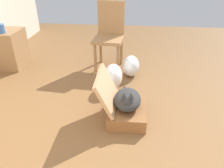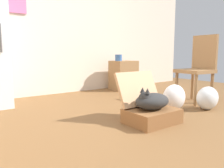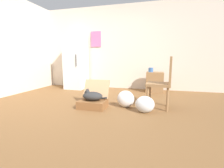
{
  "view_description": "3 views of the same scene",
  "coord_description": "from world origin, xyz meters",
  "px_view_note": "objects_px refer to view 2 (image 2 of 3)",
  "views": [
    {
      "loc": [
        -1.81,
        -0.04,
        1.5
      ],
      "look_at": [
        0.17,
        0.15,
        0.35
      ],
      "focal_mm": 34.58,
      "sensor_mm": 36.0,
      "label": 1
    },
    {
      "loc": [
        -1.61,
        -1.6,
        0.72
      ],
      "look_at": [
        -0.06,
        0.49,
        0.36
      ],
      "focal_mm": 36.12,
      "sensor_mm": 36.0,
      "label": 2
    },
    {
      "loc": [
        1.2,
        -2.78,
        0.94
      ],
      "look_at": [
        0.29,
        0.6,
        0.38
      ],
      "focal_mm": 25.18,
      "sensor_mm": 36.0,
      "label": 3
    }
  ],
  "objects_px": {
    "suitcase_base": "(152,116)",
    "plastic_bag_clear": "(207,98)",
    "chair": "(198,66)",
    "vase_tall": "(119,58)",
    "cat": "(152,101)",
    "plastic_bag_white": "(174,97)",
    "side_table": "(124,75)"
  },
  "relations": [
    {
      "from": "side_table",
      "to": "cat",
      "type": "bearing_deg",
      "value": -121.9
    },
    {
      "from": "plastic_bag_white",
      "to": "chair",
      "type": "bearing_deg",
      "value": 9.73
    },
    {
      "from": "vase_tall",
      "to": "suitcase_base",
      "type": "bearing_deg",
      "value": -118.82
    },
    {
      "from": "cat",
      "to": "chair",
      "type": "relative_size",
      "value": 0.48
    },
    {
      "from": "suitcase_base",
      "to": "chair",
      "type": "xyz_separation_m",
      "value": [
        1.3,
        0.32,
        0.45
      ]
    },
    {
      "from": "side_table",
      "to": "plastic_bag_white",
      "type": "bearing_deg",
      "value": -108.06
    },
    {
      "from": "plastic_bag_white",
      "to": "side_table",
      "type": "relative_size",
      "value": 0.59
    },
    {
      "from": "cat",
      "to": "vase_tall",
      "type": "distance_m",
      "value": 2.19
    },
    {
      "from": "suitcase_base",
      "to": "cat",
      "type": "bearing_deg",
      "value": 177.68
    },
    {
      "from": "plastic_bag_clear",
      "to": "plastic_bag_white",
      "type": "bearing_deg",
      "value": 149.31
    },
    {
      "from": "chair",
      "to": "suitcase_base",
      "type": "bearing_deg",
      "value": -70.96
    },
    {
      "from": "side_table",
      "to": "vase_tall",
      "type": "xyz_separation_m",
      "value": [
        -0.12,
        0.01,
        0.35
      ]
    },
    {
      "from": "plastic_bag_white",
      "to": "vase_tall",
      "type": "distance_m",
      "value": 1.8
    },
    {
      "from": "side_table",
      "to": "chair",
      "type": "height_order",
      "value": "chair"
    },
    {
      "from": "plastic_bag_clear",
      "to": "chair",
      "type": "relative_size",
      "value": 0.34
    },
    {
      "from": "cat",
      "to": "vase_tall",
      "type": "relative_size",
      "value": 3.57
    },
    {
      "from": "plastic_bag_white",
      "to": "vase_tall",
      "type": "relative_size",
      "value": 2.52
    },
    {
      "from": "plastic_bag_white",
      "to": "chair",
      "type": "height_order",
      "value": "chair"
    },
    {
      "from": "vase_tall",
      "to": "plastic_bag_clear",
      "type": "bearing_deg",
      "value": -91.27
    },
    {
      "from": "plastic_bag_clear",
      "to": "chair",
      "type": "xyz_separation_m",
      "value": [
        0.3,
        0.35,
        0.38
      ]
    },
    {
      "from": "cat",
      "to": "plastic_bag_white",
      "type": "distance_m",
      "value": 0.66
    },
    {
      "from": "cat",
      "to": "plastic_bag_white",
      "type": "height_order",
      "value": "cat"
    },
    {
      "from": "chair",
      "to": "vase_tall",
      "type": "bearing_deg",
      "value": -165.47
    },
    {
      "from": "suitcase_base",
      "to": "plastic_bag_clear",
      "type": "xyz_separation_m",
      "value": [
        1.0,
        -0.02,
        0.07
      ]
    },
    {
      "from": "vase_tall",
      "to": "plastic_bag_white",
      "type": "bearing_deg",
      "value": -104.21
    },
    {
      "from": "vase_tall",
      "to": "chair",
      "type": "height_order",
      "value": "chair"
    },
    {
      "from": "side_table",
      "to": "vase_tall",
      "type": "distance_m",
      "value": 0.37
    },
    {
      "from": "suitcase_base",
      "to": "cat",
      "type": "distance_m",
      "value": 0.16
    },
    {
      "from": "plastic_bag_clear",
      "to": "side_table",
      "type": "height_order",
      "value": "side_table"
    },
    {
      "from": "plastic_bag_white",
      "to": "chair",
      "type": "relative_size",
      "value": 0.34
    },
    {
      "from": "vase_tall",
      "to": "chair",
      "type": "distance_m",
      "value": 1.59
    },
    {
      "from": "suitcase_base",
      "to": "vase_tall",
      "type": "xyz_separation_m",
      "value": [
        1.04,
        1.89,
        0.56
      ]
    }
  ]
}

